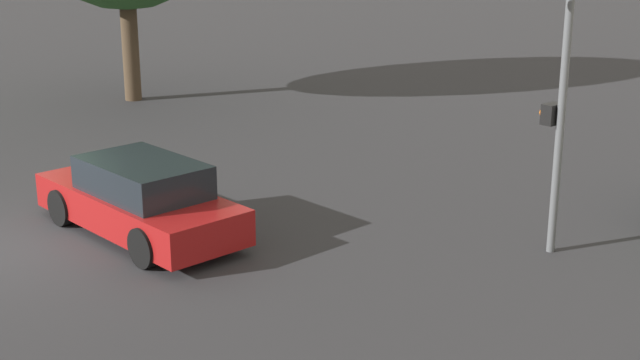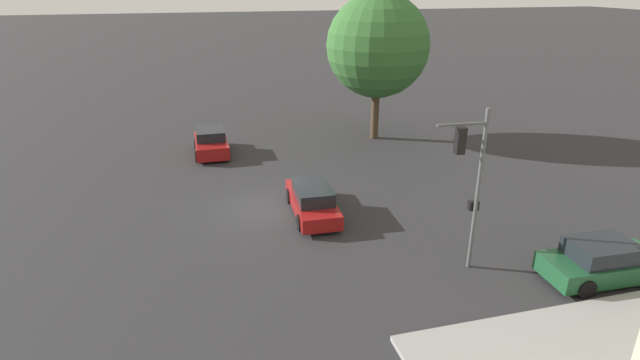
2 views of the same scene
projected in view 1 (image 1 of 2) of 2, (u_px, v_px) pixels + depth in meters
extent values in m
plane|color=#28282B|center=(11.00, 247.00, 15.60)|extent=(300.00, 300.00, 0.00)
cylinder|color=#423323|center=(130.00, 42.00, 27.11)|extent=(0.51, 0.51, 3.56)
cylinder|color=#515456|center=(564.00, 82.00, 14.54)|extent=(0.14, 0.14, 5.94)
cube|color=black|center=(552.00, 114.00, 14.83)|extent=(0.25, 0.37, 0.35)
sphere|color=orange|center=(545.00, 113.00, 14.93)|extent=(0.18, 0.18, 0.18)
cube|color=maroon|center=(139.00, 207.00, 16.08)|extent=(4.62, 1.90, 0.63)
cube|color=black|center=(143.00, 177.00, 15.78)|extent=(2.43, 1.61, 0.59)
cylinder|color=black|center=(62.00, 207.00, 16.59)|extent=(0.70, 0.25, 0.69)
cylinder|color=black|center=(136.00, 190.00, 17.64)|extent=(0.70, 0.25, 0.69)
cylinder|color=black|center=(144.00, 247.00, 14.62)|extent=(0.70, 0.25, 0.69)
cylinder|color=black|center=(222.00, 225.00, 15.67)|extent=(0.70, 0.25, 0.69)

